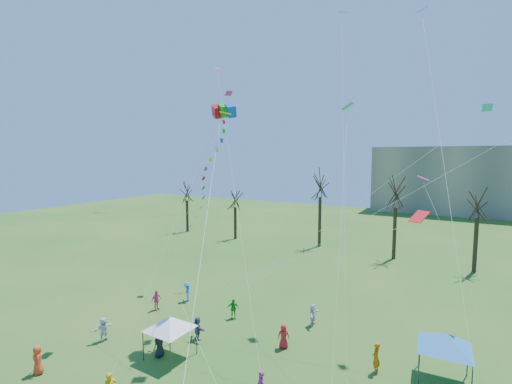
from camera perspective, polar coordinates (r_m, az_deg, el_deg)
The scene contains 6 objects.
bare_tree_row at distance 47.56m, azimuth 22.66°, elevation -1.75°, with size 68.61×8.41×11.09m.
big_box_kite at distance 25.26m, azimuth -7.22°, elevation 2.46°, with size 5.40×8.60×21.76m.
canopy_tent_white at distance 24.73m, azimuth -13.63°, elevation -19.65°, with size 3.61×3.61×2.71m.
canopy_tent_blue at distance 24.23m, azimuth 28.01°, elevation -20.25°, with size 3.90×3.90×2.93m.
festival_crowd at distance 23.37m, azimuth -2.78°, elevation -25.13°, with size 25.46×15.41×1.86m.
small_kites_aloft at distance 24.33m, azimuth 8.71°, elevation 9.56°, with size 27.32×18.61×32.37m.
Camera 1 is at (9.21, -10.90, 12.82)m, focal length 25.00 mm.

